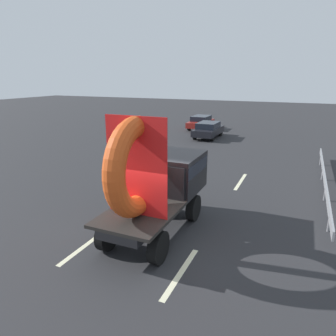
% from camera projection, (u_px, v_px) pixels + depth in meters
% --- Properties ---
extents(ground_plane, '(120.00, 120.00, 0.00)m').
position_uv_depth(ground_plane, '(151.00, 240.00, 9.86)').
color(ground_plane, '#28282B').
extents(flatbed_truck, '(2.02, 5.05, 4.03)m').
position_uv_depth(flatbed_truck, '(158.00, 178.00, 10.08)').
color(flatbed_truck, black).
rests_on(flatbed_truck, ground_plane).
extents(distant_sedan, '(1.75, 4.08, 1.33)m').
position_uv_depth(distant_sedan, '(208.00, 129.00, 26.20)').
color(distant_sedan, black).
rests_on(distant_sedan, ground_plane).
extents(guardrail, '(0.10, 11.91, 0.71)m').
position_uv_depth(guardrail, '(324.00, 178.00, 14.18)').
color(guardrail, gray).
rests_on(guardrail, ground_plane).
extents(lane_dash_left_near, '(0.16, 2.47, 0.01)m').
position_uv_depth(lane_dash_left_near, '(86.00, 245.00, 9.58)').
color(lane_dash_left_near, beige).
rests_on(lane_dash_left_near, ground_plane).
extents(lane_dash_left_far, '(0.16, 2.20, 0.01)m').
position_uv_depth(lane_dash_left_far, '(177.00, 176.00, 16.21)').
color(lane_dash_left_far, beige).
rests_on(lane_dash_left_far, ground_plane).
extents(lane_dash_right_near, '(0.16, 2.45, 0.01)m').
position_uv_depth(lane_dash_right_near, '(181.00, 273.00, 8.22)').
color(lane_dash_right_near, beige).
rests_on(lane_dash_right_near, ground_plane).
extents(lane_dash_right_far, '(0.16, 2.65, 0.01)m').
position_uv_depth(lane_dash_right_far, '(241.00, 181.00, 15.37)').
color(lane_dash_right_far, beige).
rests_on(lane_dash_right_far, ground_plane).
extents(oncoming_car, '(1.72, 4.01, 1.31)m').
position_uv_depth(oncoming_car, '(201.00, 122.00, 30.54)').
color(oncoming_car, black).
rests_on(oncoming_car, ground_plane).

